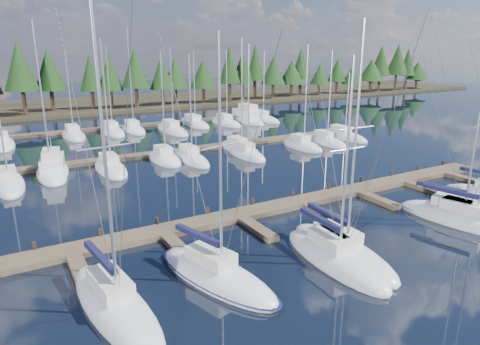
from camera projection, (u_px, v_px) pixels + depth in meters
ground at (231, 170)px, 45.58m from camera, size 260.00×260.00×0.00m
far_shore at (102, 104)px, 95.41m from camera, size 220.00×30.00×0.60m
main_dock at (305, 204)px, 35.01m from camera, size 44.00×6.13×0.90m
back_docks at (166, 136)px, 61.82m from camera, size 50.00×21.80×0.40m
front_sailboat_0 at (115, 305)px, 21.18m from camera, size 3.78×9.86×15.25m
front_sailboat_1 at (216, 275)px, 23.95m from camera, size 5.28×9.65×14.12m
front_sailboat_2 at (334, 258)px, 25.89m from camera, size 3.01×9.06×12.99m
front_sailboat_3 at (341, 251)px, 26.77m from camera, size 3.32×9.27×14.83m
front_sailboat_4 at (457, 216)px, 32.26m from camera, size 5.34×9.37×13.17m
front_sailboat_5 at (468, 221)px, 31.32m from camera, size 5.01×9.92×15.47m
back_sailboat_rows at (179, 140)px, 58.98m from camera, size 45.44×31.57×16.03m
motor_yacht_left at (53, 169)px, 43.95m from camera, size 4.30×9.01×4.32m
motor_yacht_right at (246, 118)px, 74.77m from camera, size 3.59×10.32×5.15m
tree_line at (114, 74)px, 85.64m from camera, size 185.37×11.51×12.98m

